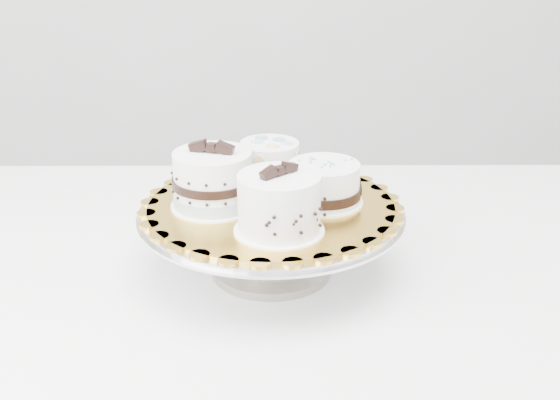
{
  "coord_description": "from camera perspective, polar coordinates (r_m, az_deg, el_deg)",
  "views": [
    {
      "loc": [
        -0.14,
        -0.83,
        1.25
      ],
      "look_at": [
        0.0,
        0.07,
        0.87
      ],
      "focal_mm": 45.0,
      "sensor_mm": 36.0,
      "label": 1
    }
  ],
  "objects": [
    {
      "name": "cake_swirl",
      "position": [
        0.9,
        -0.08,
        -0.41
      ],
      "size": [
        0.15,
        0.15,
        0.1
      ],
      "rotation": [
        0.0,
        0.0,
        0.56
      ],
      "color": "white",
      "rests_on": "cake_board"
    },
    {
      "name": "cake_ribbon",
      "position": [
        1.0,
        3.62,
        1.28
      ],
      "size": [
        0.12,
        0.12,
        0.06
      ],
      "rotation": [
        0.0,
        0.0,
        -0.18
      ],
      "color": "white",
      "rests_on": "cake_board"
    },
    {
      "name": "cake_stand",
      "position": [
        1.01,
        -0.71,
        -2.3
      ],
      "size": [
        0.38,
        0.38,
        0.1
      ],
      "color": "gray",
      "rests_on": "table"
    },
    {
      "name": "cake_dots",
      "position": [
        1.06,
        -0.86,
        3.05
      ],
      "size": [
        0.11,
        0.11,
        0.07
      ],
      "rotation": [
        0.0,
        0.0,
        -0.06
      ],
      "color": "white",
      "rests_on": "cake_board"
    },
    {
      "name": "cake_banded",
      "position": [
        0.98,
        -5.47,
        1.48
      ],
      "size": [
        0.14,
        0.14,
        0.1
      ],
      "rotation": [
        0.0,
        0.0,
        -0.42
      ],
      "color": "white",
      "rests_on": "cake_board"
    },
    {
      "name": "cake_board",
      "position": [
        1.0,
        -0.72,
        -0.48
      ],
      "size": [
        0.36,
        0.36,
        0.01
      ],
      "primitive_type": "cylinder",
      "rotation": [
        0.0,
        0.0,
        -0.02
      ],
      "color": "gold",
      "rests_on": "cake_stand"
    },
    {
      "name": "table",
      "position": [
        1.12,
        1.32,
        -8.07
      ],
      "size": [
        1.35,
        1.0,
        0.75
      ],
      "rotation": [
        0.0,
        0.0,
        -0.15
      ],
      "color": "white",
      "rests_on": "floor"
    }
  ]
}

